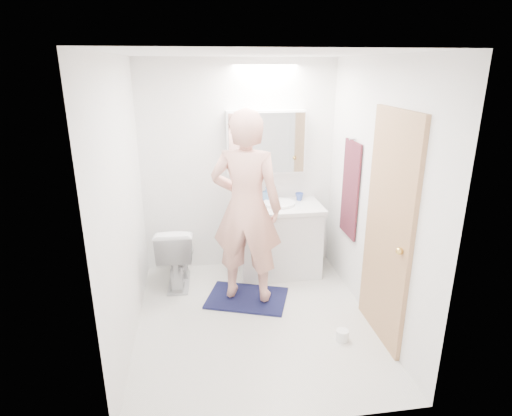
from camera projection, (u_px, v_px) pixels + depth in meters
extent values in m
plane|color=silver|center=(255.00, 320.00, 4.03)|extent=(2.50, 2.50, 0.00)
plane|color=white|center=(254.00, 53.00, 3.26)|extent=(2.50, 2.50, 0.00)
plane|color=white|center=(239.00, 168.00, 4.81)|extent=(2.50, 0.00, 2.50)
plane|color=white|center=(285.00, 266.00, 2.47)|extent=(2.50, 0.00, 2.50)
plane|color=white|center=(123.00, 207.00, 3.49)|extent=(0.00, 2.50, 2.50)
plane|color=white|center=(375.00, 196.00, 3.80)|extent=(0.00, 2.50, 2.50)
cube|color=silver|center=(279.00, 241.00, 4.87)|extent=(0.90, 0.55, 0.78)
cube|color=silver|center=(280.00, 207.00, 4.73)|extent=(0.95, 0.58, 0.04)
cylinder|color=white|center=(279.00, 203.00, 4.75)|extent=(0.36, 0.36, 0.03)
cylinder|color=silver|center=(276.00, 193.00, 4.91)|extent=(0.02, 0.02, 0.16)
cube|color=white|center=(266.00, 142.00, 4.69)|extent=(0.88, 0.14, 0.70)
cube|color=silver|center=(267.00, 143.00, 4.62)|extent=(0.84, 0.01, 0.66)
imported|color=silver|center=(177.00, 254.00, 4.61)|extent=(0.43, 0.71, 0.71)
cube|color=#121839|center=(247.00, 298.00, 4.39)|extent=(0.94, 0.78, 0.02)
imported|color=#DB9783|center=(246.00, 208.00, 4.07)|extent=(0.81, 0.66, 1.91)
cube|color=#AE7D57|center=(388.00, 231.00, 3.53)|extent=(0.04, 0.80, 2.00)
sphere|color=gold|center=(400.00, 251.00, 3.26)|extent=(0.06, 0.06, 0.06)
cube|color=black|center=(350.00, 189.00, 4.34)|extent=(0.02, 0.42, 1.00)
cylinder|color=silver|center=(353.00, 139.00, 4.17)|extent=(0.07, 0.02, 0.02)
imported|color=beige|center=(250.00, 192.00, 4.79)|extent=(0.12, 0.12, 0.25)
imported|color=#517EAF|center=(266.00, 194.00, 4.85)|extent=(0.10, 0.10, 0.17)
imported|color=#3954AB|center=(299.00, 197.00, 4.90)|extent=(0.12, 0.12, 0.09)
cylinder|color=white|center=(342.00, 335.00, 3.72)|extent=(0.11, 0.11, 0.10)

